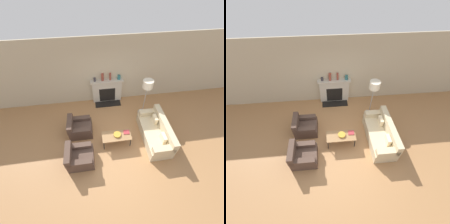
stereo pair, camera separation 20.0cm
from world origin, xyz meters
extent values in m
plane|color=#A87547|center=(0.00, 0.00, 0.00)|extent=(18.00, 18.00, 0.00)
cube|color=#BCAD8E|center=(0.00, 2.69, 1.45)|extent=(18.00, 0.06, 2.90)
cube|color=beige|center=(-0.15, 2.56, 0.54)|extent=(1.30, 0.20, 1.08)
cube|color=black|center=(-0.15, 2.48, 0.39)|extent=(0.72, 0.04, 0.70)
cube|color=black|center=(-0.15, 2.28, 0.01)|extent=(1.17, 0.40, 0.02)
cube|color=beige|center=(-0.15, 2.53, 1.11)|extent=(1.42, 0.28, 0.05)
cube|color=#CCB78E|center=(1.30, 0.19, 0.21)|extent=(0.80, 1.86, 0.43)
cube|color=#CCB78E|center=(1.62, 0.19, 0.64)|extent=(0.20, 1.86, 0.42)
cube|color=#CCB78E|center=(1.30, 1.01, 0.53)|extent=(0.74, 0.22, 0.21)
cube|color=#CCB78E|center=(1.30, -0.63, 0.53)|extent=(0.74, 0.22, 0.21)
cube|color=beige|center=(1.42, 0.61, 0.57)|extent=(0.12, 0.32, 0.28)
cube|color=beige|center=(1.42, -0.23, 0.57)|extent=(0.12, 0.32, 0.28)
cube|color=#4C382D|center=(-1.38, -0.37, 0.19)|extent=(0.85, 0.77, 0.39)
cube|color=#4C382D|center=(-1.72, -0.37, 0.56)|extent=(0.18, 0.77, 0.34)
cube|color=#4C382D|center=(-1.38, -0.66, 0.46)|extent=(0.76, 0.18, 0.15)
cube|color=#4C382D|center=(-1.38, -0.07, 0.46)|extent=(0.76, 0.18, 0.15)
cube|color=#4C382D|center=(-1.38, 0.84, 0.19)|extent=(0.85, 0.77, 0.39)
cube|color=#4C382D|center=(-1.72, 0.84, 0.56)|extent=(0.18, 0.77, 0.34)
cube|color=#4C382D|center=(-1.38, 0.54, 0.46)|extent=(0.76, 0.18, 0.15)
cube|color=#4C382D|center=(-1.38, 1.13, 0.46)|extent=(0.76, 0.18, 0.15)
cube|color=olive|center=(-0.10, 0.17, 0.44)|extent=(1.03, 0.48, 0.03)
cylinder|color=black|center=(-0.57, -0.03, 0.21)|extent=(0.03, 0.03, 0.42)
cylinder|color=black|center=(0.37, -0.03, 0.21)|extent=(0.03, 0.03, 0.42)
cylinder|color=black|center=(-0.57, 0.37, 0.21)|extent=(0.03, 0.03, 0.42)
cylinder|color=black|center=(0.37, 0.37, 0.21)|extent=(0.03, 0.03, 0.42)
cylinder|color=#BC8E2D|center=(-0.08, 0.19, 0.46)|extent=(0.09, 0.09, 0.01)
cylinder|color=#BC8E2D|center=(-0.08, 0.19, 0.49)|extent=(0.26, 0.26, 0.04)
cube|color=#9E2D33|center=(0.27, 0.26, 0.47)|extent=(0.22, 0.20, 0.02)
cylinder|color=gray|center=(1.27, 1.53, 0.01)|extent=(0.39, 0.39, 0.03)
cylinder|color=gray|center=(1.27, 1.53, 0.73)|extent=(0.03, 0.03, 1.39)
cylinder|color=beige|center=(1.27, 1.53, 1.53)|extent=(0.39, 0.39, 0.30)
cylinder|color=#3D383D|center=(-0.66, 2.56, 1.21)|extent=(0.10, 0.10, 0.15)
cylinder|color=brown|center=(-0.32, 2.56, 1.29)|extent=(0.11, 0.11, 0.32)
cylinder|color=brown|center=(0.00, 2.56, 1.30)|extent=(0.08, 0.08, 0.33)
cylinder|color=#28666B|center=(0.38, 2.56, 1.22)|extent=(0.13, 0.13, 0.18)
camera|label=1|loc=(-0.68, -2.76, 4.85)|focal=24.00mm
camera|label=2|loc=(-0.48, -2.79, 4.85)|focal=24.00mm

